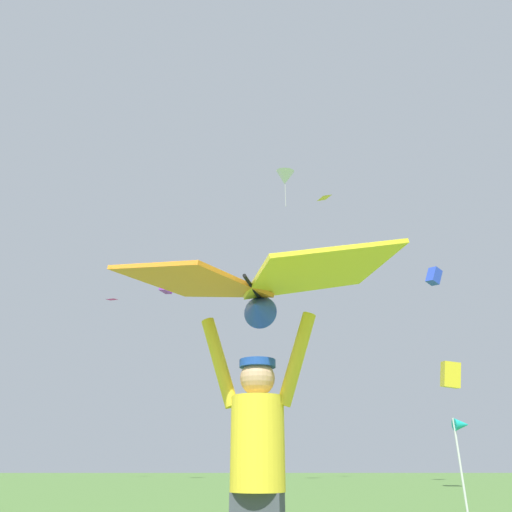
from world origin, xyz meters
TOP-DOWN VIEW (x-y plane):
  - kite_flyer_person at (0.35, -0.13)m, footprint 0.81×0.41m
  - held_stunt_kite at (0.33, -0.22)m, footprint 2.02×1.27m
  - distant_kite_blue_mid_left at (11.56, 24.43)m, footprint 1.13×0.86m
  - distant_kite_yellow_low_left at (5.68, 28.16)m, footprint 1.09×1.16m
  - distant_kite_purple_low_right at (-5.80, 29.18)m, footprint 1.27×1.01m
  - distant_kite_magenta_high_left at (-10.91, 33.19)m, footprint 1.02×1.02m
  - distant_kite_yellow_high_right at (9.45, 19.11)m, footprint 0.91×0.90m
  - distant_kite_white_far_center at (2.40, 23.51)m, footprint 1.62×1.72m
  - marker_flag at (4.26, 6.25)m, footprint 0.30×0.24m

SIDE VIEW (x-z plane):
  - kite_flyer_person at x=0.35m, z-range -0.02..1.90m
  - marker_flag at x=4.26m, z-range 0.66..2.44m
  - held_stunt_kite at x=0.33m, z-range 1.92..2.34m
  - distant_kite_yellow_high_right at x=9.45m, z-range 4.10..5.41m
  - distant_kite_blue_mid_left at x=11.56m, z-range 11.08..12.29m
  - distant_kite_purple_low_right at x=-5.80m, z-range 12.12..13.49m
  - distant_kite_magenta_high_left at x=-10.91m, z-range 12.92..13.18m
  - distant_kite_white_far_center at x=2.40m, z-range 16.84..19.59m
  - distant_kite_yellow_low_left at x=5.68m, z-range 19.21..19.77m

